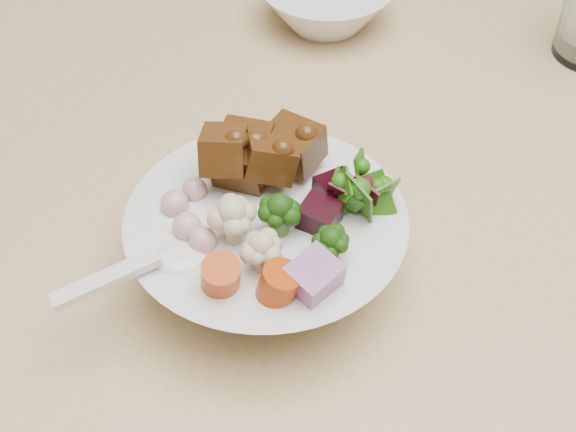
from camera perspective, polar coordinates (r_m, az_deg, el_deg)
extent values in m
cube|color=tan|center=(1.40, 3.13, 9.94)|extent=(0.56, 0.56, 0.04)
cylinder|color=tan|center=(1.48, -5.94, -0.27)|extent=(0.03, 0.03, 0.44)
cylinder|color=tan|center=(1.41, 7.79, -3.61)|extent=(0.03, 0.03, 0.44)
cylinder|color=tan|center=(1.73, -1.33, 8.01)|extent=(0.03, 0.03, 0.44)
cylinder|color=tan|center=(1.67, 10.56, 5.47)|extent=(0.03, 0.03, 0.44)
sphere|color=black|center=(0.55, -0.57, -0.30)|extent=(0.03, 0.03, 0.03)
sphere|color=#C4BA94|center=(0.54, -3.92, -0.68)|extent=(0.04, 0.04, 0.04)
cube|color=black|center=(0.57, 3.38, 1.57)|extent=(0.03, 0.03, 0.02)
cube|color=#885288|center=(0.52, 1.80, -4.45)|extent=(0.04, 0.05, 0.03)
cylinder|color=#B74B04|center=(0.52, -4.82, -4.39)|extent=(0.03, 0.03, 0.03)
sphere|color=#CF9691|center=(0.55, -7.19, -0.74)|extent=(0.02, 0.02, 0.02)
ellipsoid|color=silver|center=(0.54, -7.72, -3.13)|extent=(0.05, 0.04, 0.01)
cube|color=silver|center=(0.53, -12.80, -4.41)|extent=(0.07, 0.04, 0.02)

